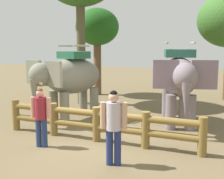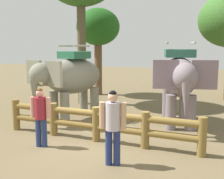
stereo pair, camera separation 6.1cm
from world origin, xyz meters
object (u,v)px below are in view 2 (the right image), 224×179
Objects in this scene: elephant_center at (180,79)px; tree_far_left at (98,29)px; tourist_woman_in_black at (41,113)px; tourist_man_in_blue at (113,122)px; log_fence at (96,122)px; elephant_near_left at (70,78)px.

tree_far_left is (-5.46, 5.16, 2.15)m from elephant_center.
tourist_woman_in_black is 0.93× the size of tourist_man_in_blue.
tree_far_left reaches higher than log_fence.
tree_far_left reaches higher than elephant_near_left.
elephant_center reaches higher than elephant_near_left.
log_fence is at bearing -45.82° from elephant_near_left.
elephant_center is (4.09, 0.62, 0.06)m from elephant_near_left.
elephant_center is 4.38m from tourist_man_in_blue.
log_fence is at bearing -66.57° from tree_far_left.
log_fence is at bearing -126.65° from elephant_center.
tourist_man_in_blue is at bearing -11.48° from tourist_woman_in_black.
log_fence is at bearing 126.69° from tourist_man_in_blue.
log_fence is 9.20m from tree_far_left.
elephant_near_left reaches higher than tourist_man_in_blue.
log_fence is 1.85× the size of elephant_near_left.
tourist_woman_in_black is 2.43m from tourist_man_in_blue.
elephant_near_left is at bearing 131.28° from tourist_man_in_blue.
tourist_man_in_blue is at bearing -48.72° from elephant_near_left.
elephant_near_left is 0.97× the size of elephant_center.
tree_far_left is (-2.16, 8.92, 2.86)m from tourist_woman_in_black.
tourist_woman_in_black is (-3.30, -3.75, -0.70)m from elephant_center.
tree_far_left is at bearing 103.64° from tourist_woman_in_black.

